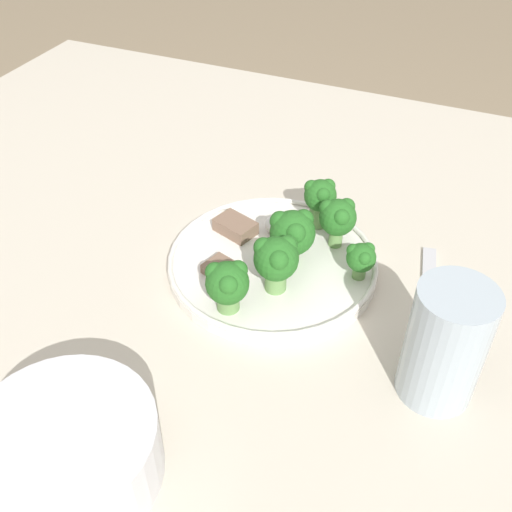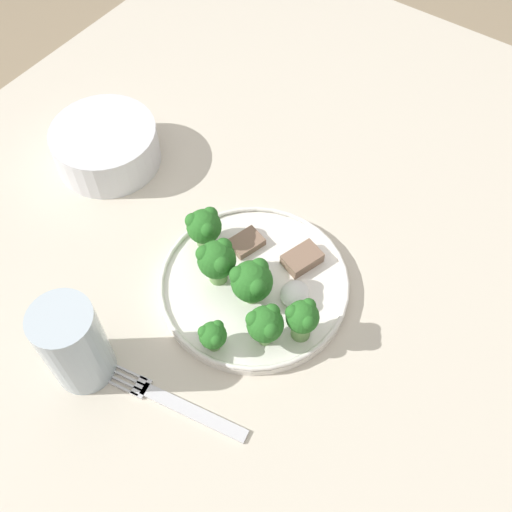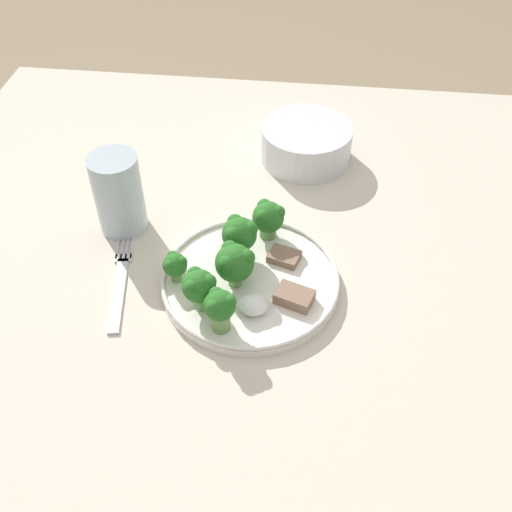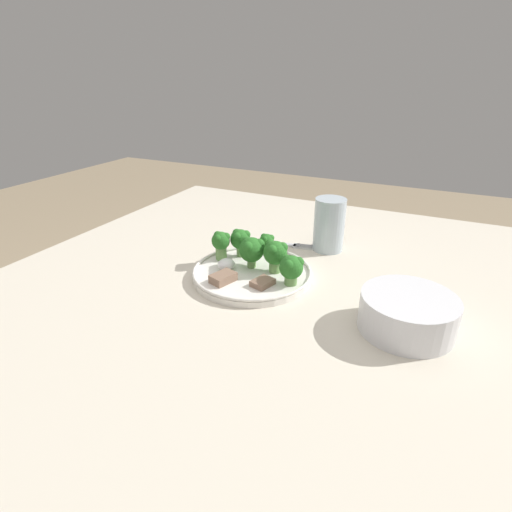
{
  "view_description": "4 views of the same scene",
  "coord_description": "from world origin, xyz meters",
  "views": [
    {
      "loc": [
        -0.23,
        0.45,
        1.23
      ],
      "look_at": [
        -0.04,
        -0.0,
        0.81
      ],
      "focal_mm": 42.0,
      "sensor_mm": 36.0,
      "label": 1
    },
    {
      "loc": [
        -0.36,
        -0.25,
        1.42
      ],
      "look_at": [
        -0.02,
        -0.01,
        0.8
      ],
      "focal_mm": 42.0,
      "sensor_mm": 36.0,
      "label": 2
    },
    {
      "loc": [
        0.02,
        -0.56,
        1.37
      ],
      "look_at": [
        -0.05,
        -0.0,
        0.81
      ],
      "focal_mm": 42.0,
      "sensor_mm": 36.0,
      "label": 3
    },
    {
      "loc": [
        0.59,
        0.28,
        1.15
      ],
      "look_at": [
        -0.05,
        -0.02,
        0.82
      ],
      "focal_mm": 28.0,
      "sensor_mm": 36.0,
      "label": 4
    }
  ],
  "objects": [
    {
      "name": "broccoli_floret_near_rim_left",
      "position": [
        -0.07,
        -0.04,
        0.83
      ],
      "size": [
        0.05,
        0.05,
        0.06
      ],
      "color": "#709E56",
      "rests_on": "dinner_plate"
    },
    {
      "name": "meat_slice_middle_slice",
      "position": [
        -0.01,
        0.01,
        0.79
      ],
      "size": [
        0.05,
        0.04,
        0.01
      ],
      "color": "#846651",
      "rests_on": "dinner_plate"
    },
    {
      "name": "sauce_dollop",
      "position": [
        -0.04,
        -0.08,
        0.8
      ],
      "size": [
        0.04,
        0.03,
        0.02
      ],
      "color": "white",
      "rests_on": "dinner_plate"
    },
    {
      "name": "broccoli_floret_center_left",
      "position": [
        -0.07,
        0.01,
        0.83
      ],
      "size": [
        0.05,
        0.05,
        0.06
      ],
      "color": "#709E56",
      "rests_on": "dinner_plate"
    },
    {
      "name": "meat_slice_front_slice",
      "position": [
        0.01,
        -0.06,
        0.8
      ],
      "size": [
        0.05,
        0.04,
        0.02
      ],
      "color": "#846651",
      "rests_on": "dinner_plate"
    },
    {
      "name": "broccoli_floret_back_left",
      "position": [
        -0.08,
        -0.11,
        0.83
      ],
      "size": [
        0.04,
        0.04,
        0.06
      ],
      "color": "#709E56",
      "rests_on": "dinner_plate"
    },
    {
      "name": "broccoli_floret_front_left",
      "position": [
        -0.15,
        -0.04,
        0.82
      ],
      "size": [
        0.03,
        0.03,
        0.04
      ],
      "color": "#709E56",
      "rests_on": "dinner_plate"
    },
    {
      "name": "drinking_glass",
      "position": [
        -0.25,
        0.07,
        0.83
      ],
      "size": [
        0.07,
        0.07,
        0.12
      ],
      "color": "#B2C1CC",
      "rests_on": "table"
    },
    {
      "name": "broccoli_floret_center_back",
      "position": [
        -0.04,
        0.06,
        0.82
      ],
      "size": [
        0.05,
        0.04,
        0.06
      ],
      "color": "#709E56",
      "rests_on": "dinner_plate"
    },
    {
      "name": "broccoli_floret_mid_cluster",
      "position": [
        -0.11,
        -0.08,
        0.83
      ],
      "size": [
        0.04,
        0.04,
        0.06
      ],
      "color": "#709E56",
      "rests_on": "dinner_plate"
    },
    {
      "name": "fork",
      "position": [
        -0.22,
        -0.04,
        0.78
      ],
      "size": [
        0.05,
        0.18,
        0.0
      ],
      "color": "silver",
      "rests_on": "table"
    },
    {
      "name": "cream_bowl",
      "position": [
        0.01,
        0.27,
        0.8
      ],
      "size": [
        0.15,
        0.15,
        0.06
      ],
      "color": "silver",
      "rests_on": "table"
    },
    {
      "name": "table",
      "position": [
        0.0,
        0.0,
        0.67
      ],
      "size": [
        1.2,
        1.04,
        0.78
      ],
      "color": "beige",
      "rests_on": "ground_plane"
    },
    {
      "name": "dinner_plate",
      "position": [
        -0.05,
        -0.03,
        0.79
      ],
      "size": [
        0.24,
        0.24,
        0.02
      ],
      "color": "white",
      "rests_on": "table"
    }
  ]
}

